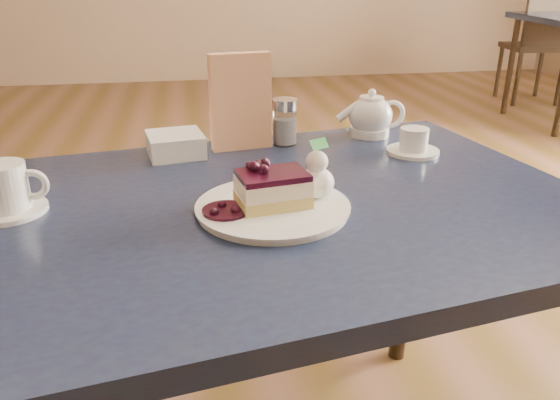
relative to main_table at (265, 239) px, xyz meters
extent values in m
cube|color=#152134|center=(0.00, 0.00, 0.06)|extent=(1.25, 0.94, 0.04)
cylinder|color=#342111|center=(-0.56, 0.24, -0.30)|extent=(0.05, 0.05, 0.68)
cylinder|color=#342111|center=(0.46, 0.40, -0.30)|extent=(0.05, 0.05, 0.68)
cylinder|color=white|center=(0.01, -0.05, 0.08)|extent=(0.25, 0.25, 0.01)
cube|color=gold|center=(0.01, -0.05, 0.10)|extent=(0.13, 0.10, 0.02)
cube|color=#FFEECC|center=(0.01, -0.05, 0.12)|extent=(0.12, 0.10, 0.03)
cube|color=black|center=(0.01, -0.05, 0.14)|extent=(0.12, 0.09, 0.01)
ellipsoid|color=white|center=(0.09, -0.02, 0.11)|extent=(0.06, 0.06, 0.05)
cylinder|color=black|center=(-0.07, -0.06, 0.09)|extent=(0.08, 0.08, 0.01)
cylinder|color=white|center=(-0.43, 0.02, 0.08)|extent=(0.12, 0.12, 0.01)
cylinder|color=white|center=(-0.43, 0.02, 0.12)|extent=(0.08, 0.08, 0.08)
torus|color=white|center=(-0.38, 0.02, 0.12)|extent=(0.05, 0.01, 0.05)
cylinder|color=white|center=(0.36, 0.21, 0.08)|extent=(0.11, 0.11, 0.01)
cylinder|color=white|center=(0.36, 0.21, 0.11)|extent=(0.06, 0.06, 0.05)
ellipsoid|color=white|center=(0.31, 0.36, 0.12)|extent=(0.11, 0.11, 0.09)
cylinder|color=white|center=(0.31, 0.36, 0.17)|extent=(0.06, 0.06, 0.01)
cylinder|color=white|center=(0.24, 0.36, 0.12)|extent=(0.06, 0.02, 0.05)
cube|color=#FAECA7|center=(-0.01, 0.31, 0.18)|extent=(0.14, 0.05, 0.21)
cylinder|color=white|center=(0.09, 0.32, 0.12)|extent=(0.05, 0.05, 0.08)
cylinder|color=silver|center=(0.09, 0.32, 0.17)|extent=(0.06, 0.06, 0.02)
cube|color=white|center=(-0.15, 0.29, 0.10)|extent=(0.13, 0.13, 0.05)
cylinder|color=#342111|center=(2.42, 3.13, -0.27)|extent=(0.05, 0.05, 0.74)
camera|label=1|loc=(-0.12, -0.87, 0.45)|focal=35.00mm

